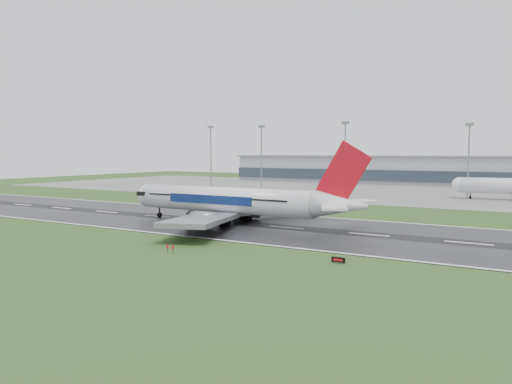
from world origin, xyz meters
The scene contains 10 objects.
ground centered at (0.00, 0.00, 0.00)m, with size 520.00×520.00×0.00m, color #264318.
runway centered at (0.00, 0.00, 0.05)m, with size 400.00×45.00×0.10m, color black.
apron centered at (0.00, 125.00, 0.04)m, with size 400.00×130.00×0.08m, color slate.
terminal centered at (0.00, 185.00, 7.50)m, with size 240.00×36.00×15.00m, color #9799A2.
main_airliner centered at (-12.74, -0.74, 9.75)m, with size 65.37×62.26×19.30m, color white, non-canonical shape.
runway_sign centered at (24.60, -29.47, 0.52)m, with size 2.30×0.26×1.04m, color black, non-canonical shape.
floodmast_0 centered at (-94.12, 100.00, 14.83)m, with size 0.64×0.64×29.66m, color gray.
floodmast_1 centered at (-64.83, 100.00, 14.58)m, with size 0.64×0.64×29.17m, color gray.
floodmast_2 centered at (-23.45, 100.00, 14.84)m, with size 0.64×0.64×29.68m, color gray.
floodmast_3 centered at (25.77, 100.00, 13.78)m, with size 0.64×0.64×27.56m, color gray.
Camera 1 is at (53.61, -103.89, 17.75)m, focal length 35.13 mm.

